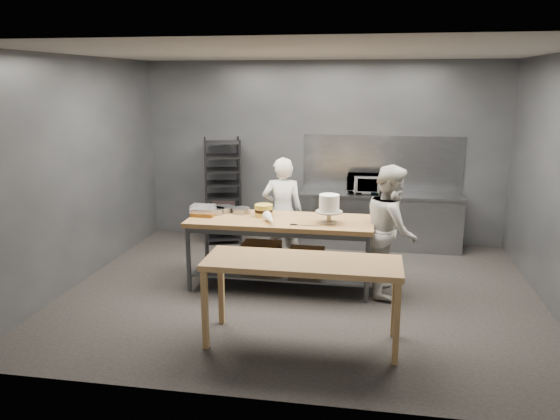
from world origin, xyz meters
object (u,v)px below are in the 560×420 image
object	(u,v)px
chef_behind	(283,213)
microwave	(364,184)
speed_rack	(223,191)
near_counter	(302,268)
chef_right	(391,230)
frosted_cake_stand	(329,205)
layer_cake	(264,210)
work_table	(280,244)

from	to	relation	value
chef_behind	microwave	bearing A→B (deg)	-139.26
speed_rack	chef_behind	xyz separation A→B (m)	(1.21, -1.12, -0.05)
near_counter	chef_right	bearing A→B (deg)	59.50
speed_rack	chef_right	size ratio (longest dim) A/B	1.05
speed_rack	frosted_cake_stand	distance (m)	2.83
near_counter	layer_cake	world-z (taller)	layer_cake
work_table	layer_cake	size ratio (longest dim) A/B	10.04
chef_behind	frosted_cake_stand	distance (m)	1.22
speed_rack	microwave	distance (m)	2.35
layer_cake	speed_rack	bearing A→B (deg)	120.47
near_counter	chef_behind	bearing A→B (deg)	104.37
chef_right	chef_behind	bearing A→B (deg)	58.85
speed_rack	chef_right	bearing A→B (deg)	-35.04
microwave	layer_cake	size ratio (longest dim) A/B	2.27
frosted_cake_stand	layer_cake	world-z (taller)	frosted_cake_stand
near_counter	microwave	bearing A→B (deg)	81.49
work_table	microwave	distance (m)	2.29
microwave	chef_right	bearing A→B (deg)	-79.00
chef_right	frosted_cake_stand	size ratio (longest dim) A/B	4.52
chef_behind	layer_cake	xyz separation A→B (m)	(-0.13, -0.70, 0.19)
work_table	chef_right	size ratio (longest dim) A/B	1.44
near_counter	frosted_cake_stand	world-z (taller)	frosted_cake_stand
chef_behind	layer_cake	distance (m)	0.74
speed_rack	microwave	bearing A→B (deg)	1.96
chef_behind	microwave	distance (m)	1.67
work_table	frosted_cake_stand	xyz separation A→B (m)	(0.64, -0.13, 0.58)
near_counter	frosted_cake_stand	distance (m)	1.49
work_table	chef_right	bearing A→B (deg)	-0.41
work_table	chef_behind	distance (m)	0.82
microwave	work_table	bearing A→B (deg)	-117.44
near_counter	chef_right	distance (m)	1.81
chef_right	microwave	world-z (taller)	chef_right
near_counter	speed_rack	bearing A→B (deg)	117.51
frosted_cake_stand	work_table	bearing A→B (deg)	168.90
chef_behind	chef_right	xyz separation A→B (m)	(1.52, -0.79, 0.02)
chef_behind	frosted_cake_stand	size ratio (longest dim) A/B	4.40
work_table	microwave	world-z (taller)	microwave
speed_rack	layer_cake	world-z (taller)	speed_rack
chef_behind	work_table	bearing A→B (deg)	91.79
work_table	chef_right	distance (m)	1.44
chef_behind	frosted_cake_stand	xyz separation A→B (m)	(0.75, -0.91, 0.34)
microwave	frosted_cake_stand	size ratio (longest dim) A/B	1.47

